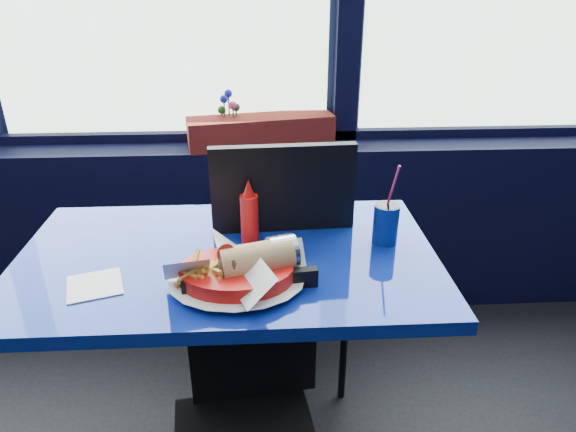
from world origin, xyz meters
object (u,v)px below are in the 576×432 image
(chair_near_back, at_px, (284,252))
(planter_box, at_px, (261,131))
(flower_vase, at_px, (230,129))
(near_table, at_px, (230,306))
(chair_near_front, at_px, (249,406))
(soda_cup, at_px, (386,223))
(food_basket, at_px, (239,271))
(ketchup_bottle, at_px, (249,216))

(chair_near_back, distance_m, planter_box, 0.65)
(flower_vase, bearing_deg, near_table, -88.19)
(chair_near_front, relative_size, chair_near_back, 0.78)
(soda_cup, bearing_deg, planter_box, 113.91)
(chair_near_back, distance_m, food_basket, 0.51)
(flower_vase, bearing_deg, chair_near_back, -70.87)
(near_table, distance_m, ketchup_bottle, 0.29)
(near_table, relative_size, food_basket, 3.58)
(near_table, bearing_deg, flower_vase, 91.81)
(chair_near_front, bearing_deg, planter_box, 80.54)
(chair_near_back, height_order, soda_cup, chair_near_back)
(planter_box, bearing_deg, ketchup_bottle, -103.36)
(flower_vase, bearing_deg, ketchup_bottle, -83.36)
(planter_box, distance_m, soda_cup, 0.89)
(chair_near_front, relative_size, flower_vase, 3.40)
(planter_box, distance_m, ketchup_bottle, 0.80)
(chair_near_back, distance_m, soda_cup, 0.43)
(chair_near_back, relative_size, ketchup_bottle, 5.11)
(near_table, distance_m, planter_box, 0.92)
(soda_cup, bearing_deg, near_table, -174.05)
(chair_near_front, height_order, soda_cup, soda_cup)
(chair_near_front, xyz_separation_m, ketchup_bottle, (0.01, 0.36, 0.38))
(near_table, xyz_separation_m, food_basket, (0.04, -0.16, 0.22))
(chair_near_front, distance_m, ketchup_bottle, 0.52)
(chair_near_back, height_order, food_basket, chair_near_back)
(near_table, relative_size, ketchup_bottle, 5.99)
(food_basket, distance_m, soda_cup, 0.48)
(near_table, height_order, planter_box, planter_box)
(near_table, height_order, flower_vase, flower_vase)
(ketchup_bottle, bearing_deg, chair_near_front, -91.25)
(food_basket, xyz_separation_m, soda_cup, (0.43, 0.21, 0.02))
(chair_near_front, height_order, food_basket, food_basket)
(near_table, relative_size, chair_near_back, 1.17)
(food_basket, height_order, ketchup_bottle, ketchup_bottle)
(chair_near_front, bearing_deg, soda_cup, 32.92)
(chair_near_front, xyz_separation_m, chair_near_back, (0.12, 0.58, 0.13))
(chair_near_back, xyz_separation_m, food_basket, (-0.14, -0.44, 0.20))
(food_basket, xyz_separation_m, ketchup_bottle, (0.02, 0.23, 0.05))
(near_table, distance_m, flower_vase, 0.92)
(near_table, bearing_deg, ketchup_bottle, 45.78)
(chair_near_back, height_order, planter_box, chair_near_back)
(near_table, bearing_deg, soda_cup, 5.95)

